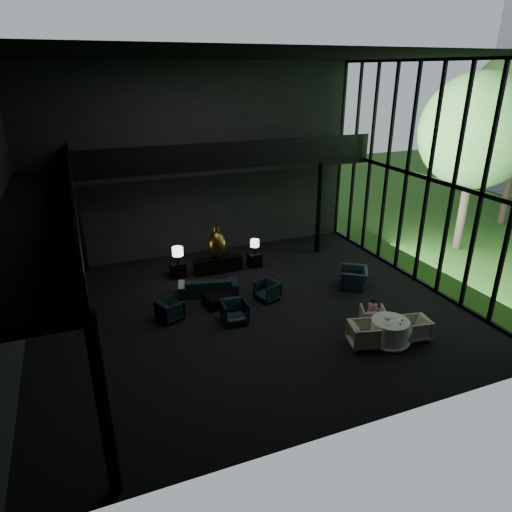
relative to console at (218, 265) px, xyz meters
name	(u,v)px	position (x,y,z in m)	size (l,w,h in m)	color
floor	(250,311)	(0.03, -3.50, -0.32)	(14.00, 12.00, 0.02)	black
ceiling	(248,55)	(0.03, -3.50, 7.68)	(14.00, 12.00, 0.02)	black
wall_back	(198,163)	(0.03, 2.50, 3.68)	(14.00, 0.04, 8.00)	black
wall_front	(359,272)	(0.03, -9.50, 3.68)	(14.00, 0.04, 8.00)	black
curtain_wall	(429,178)	(6.98, -3.50, 3.68)	(0.20, 12.00, 8.00)	black
mezzanine_left	(36,219)	(-5.97, -3.50, 3.68)	(2.00, 12.00, 0.25)	black
mezzanine_back	(228,165)	(1.03, 1.50, 3.68)	(12.00, 2.00, 0.25)	black
railing_left	(73,193)	(-4.97, -3.50, 4.28)	(0.06, 12.00, 1.00)	black
railing_back	(236,154)	(1.03, 0.50, 4.28)	(12.00, 0.06, 1.00)	black
column_sw	(104,409)	(-4.97, -9.20, 1.68)	(0.24, 0.24, 4.00)	black
column_nw	(79,224)	(-4.97, 2.20, 1.68)	(0.24, 0.24, 4.00)	black
column_ne	(319,209)	(4.83, 0.50, 1.68)	(0.24, 0.24, 4.00)	black
tree_near	(477,131)	(11.03, -1.50, 4.92)	(4.80, 4.80, 7.65)	#382D23
console	(218,265)	(0.00, 0.00, 0.00)	(1.99, 0.45, 0.63)	black
bronze_urn	(217,244)	(0.00, 0.07, 0.89)	(0.71, 0.71, 1.33)	#A5822B
side_table_left	(178,269)	(-1.60, 0.18, -0.01)	(0.55, 0.55, 0.60)	black
table_lamp_left	(178,252)	(-1.60, 0.01, 0.79)	(0.42, 0.42, 0.70)	black
side_table_right	(255,260)	(1.60, 0.01, -0.03)	(0.52, 0.52, 0.58)	black
table_lamp_right	(255,244)	(1.60, 0.00, 0.69)	(0.36, 0.36, 0.60)	black
sofa	(208,282)	(-0.90, -1.68, 0.13)	(2.26, 0.66, 0.88)	black
lounge_armchair_west	(170,309)	(-2.58, -3.04, 0.05)	(0.72, 0.67, 0.74)	#192C3B
lounge_armchair_east	(267,290)	(0.92, -2.94, 0.06)	(0.73, 0.69, 0.75)	black
lounge_armchair_south	(235,310)	(-0.68, -3.98, 0.12)	(0.85, 0.79, 0.87)	black
window_armchair	(354,275)	(4.37, -3.17, 0.18)	(1.13, 0.73, 0.99)	black
coffee_table	(217,300)	(-0.86, -2.66, -0.12)	(0.86, 0.86, 0.38)	black
dining_table	(389,333)	(3.23, -6.85, 0.01)	(1.27, 1.27, 0.75)	white
dining_chair_north	(373,317)	(3.31, -5.88, 0.04)	(0.70, 0.65, 0.72)	#B3AC99
dining_chair_east	(416,327)	(4.14, -6.94, 0.05)	(0.70, 0.66, 0.72)	#BBB19D
dining_chair_west	(364,333)	(2.40, -6.70, 0.12)	(0.86, 0.80, 0.88)	gray
child	(373,307)	(3.25, -5.90, 0.41)	(0.26, 0.26, 0.57)	#F397C8
plate_a	(387,324)	(3.01, -6.95, 0.44)	(0.23, 0.23, 0.01)	white
plate_b	(393,316)	(3.43, -6.66, 0.44)	(0.22, 0.22, 0.01)	white
saucer	(399,321)	(3.44, -6.94, 0.44)	(0.17, 0.17, 0.01)	white
coffee_cup	(402,319)	(3.54, -6.96, 0.48)	(0.09, 0.09, 0.06)	white
cereal_bowl	(387,318)	(3.17, -6.74, 0.47)	(0.16, 0.16, 0.08)	white
cream_pot	(400,323)	(3.35, -7.12, 0.47)	(0.06, 0.06, 0.07)	#99999E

